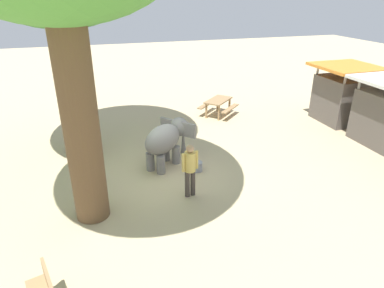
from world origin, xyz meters
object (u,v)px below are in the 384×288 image
object	(u,v)px
elephant	(167,139)
picnic_table_near	(218,104)
market_stall_orange	(342,97)
person_handler	(190,167)
feed_bucket	(197,166)

from	to	relation	value
elephant	picnic_table_near	bearing A→B (deg)	9.32
elephant	market_stall_orange	bearing A→B (deg)	-28.57
person_handler	market_stall_orange	distance (m)	9.20
feed_bucket	elephant	bearing A→B (deg)	-133.35
elephant	person_handler	distance (m)	2.14
market_stall_orange	elephant	bearing A→B (deg)	-77.76
picnic_table_near	market_stall_orange	distance (m)	5.54
elephant	person_handler	xyz separation A→B (m)	(2.13, 0.17, 0.00)
feed_bucket	market_stall_orange	bearing A→B (deg)	108.84
person_handler	feed_bucket	xyz separation A→B (m)	(-1.36, 0.65, -0.79)
person_handler	picnic_table_near	size ratio (longest dim) A/B	0.77
picnic_table_near	market_stall_orange	world-z (taller)	market_stall_orange
elephant	feed_bucket	world-z (taller)	elephant
elephant	market_stall_orange	size ratio (longest dim) A/B	0.80
picnic_table_near	feed_bucket	xyz separation A→B (m)	(4.93, -2.65, -0.43)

